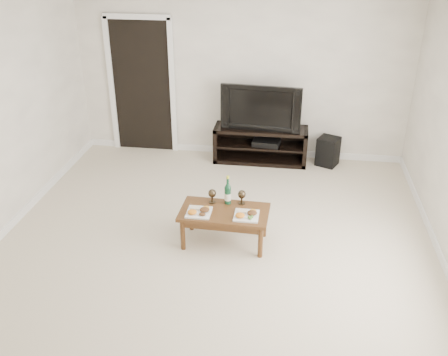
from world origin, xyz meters
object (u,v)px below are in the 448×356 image
media_console (260,145)px  subwoofer (328,151)px  television (262,106)px  coffee_table (224,227)px

media_console → subwoofer: (1.02, 0.02, -0.06)m
television → subwoofer: 1.23m
subwoofer → television: bearing=-155.1°
television → coffee_table: (-0.23, -2.29, -0.68)m
media_console → coffee_table: (-0.23, -2.29, -0.07)m
media_console → subwoofer: 1.03m
subwoofer → coffee_table: 2.63m
coffee_table → subwoofer: bearing=61.4°
coffee_table → media_console: bearing=84.2°
coffee_table → television: bearing=84.2°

